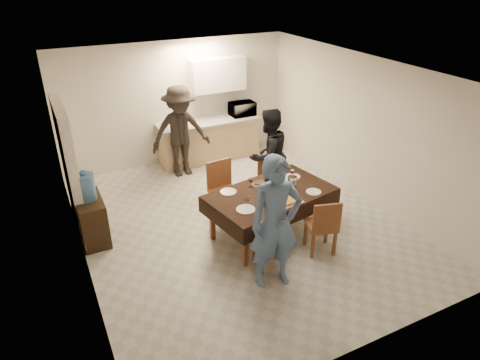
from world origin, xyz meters
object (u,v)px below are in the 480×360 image
object	(u,v)px
wine_bottle	(267,183)
savoury_tart	(289,200)
person_kitchen	(181,132)
person_near	(275,224)
person_far	(268,155)
microwave	(242,109)
console	(92,219)
water_jug	(86,187)
dining_table	(271,194)
water_pitcher	(292,183)

from	to	relation	value
wine_bottle	savoury_tart	bearing A→B (deg)	-70.77
person_kitchen	savoury_tart	bearing A→B (deg)	-78.55
person_near	person_far	size ratio (longest dim) A/B	1.09
wine_bottle	microwave	size ratio (longest dim) A/B	0.56
console	person_near	bearing A→B (deg)	-46.32
water_jug	savoury_tart	size ratio (longest dim) A/B	1.13
dining_table	console	bearing A→B (deg)	146.47
person_kitchen	wine_bottle	bearing A→B (deg)	-79.85
water_jug	person_kitchen	xyz separation A→B (m)	(2.08, 1.61, -0.01)
console	person_near	size ratio (longest dim) A/B	0.42
console	wine_bottle	distance (m)	2.82
water_pitcher	microwave	xyz separation A→B (m)	(0.74, 3.22, 0.19)
console	person_near	world-z (taller)	person_near
water_pitcher	microwave	size ratio (longest dim) A/B	0.40
water_jug	savoury_tart	xyz separation A→B (m)	(2.71, -1.48, -0.16)
console	microwave	distance (m)	4.29
person_near	console	bearing A→B (deg)	144.66
console	person_far	bearing A→B (deg)	-0.99
console	wine_bottle	xyz separation A→B (m)	(2.56, -1.05, 0.55)
console	person_far	xyz separation A→B (m)	(3.16, -0.05, 0.50)
water_jug	wine_bottle	world-z (taller)	water_jug
dining_table	person_far	xyz separation A→B (m)	(0.55, 1.05, 0.14)
water_pitcher	savoury_tart	size ratio (longest dim) A/B	0.58
savoury_tart	water_jug	bearing A→B (deg)	151.27
wine_bottle	person_kitchen	world-z (taller)	person_kitchen
person_near	wine_bottle	bearing A→B (deg)	76.53
person_near	person_far	distance (m)	2.37
console	water_jug	xyz separation A→B (m)	(0.00, 0.00, 0.58)
dining_table	microwave	world-z (taller)	microwave
person_far	dining_table	bearing A→B (deg)	47.86
wine_bottle	water_pitcher	xyz separation A→B (m)	(0.40, -0.10, -0.05)
microwave	person_near	size ratio (longest dim) A/B	0.29
water_jug	person_near	xyz separation A→B (m)	(2.06, -2.15, 0.00)
microwave	person_far	bearing A→B (deg)	75.63
microwave	wine_bottle	bearing A→B (deg)	69.88
dining_table	water_jug	world-z (taller)	water_jug
console	savoury_tart	size ratio (longest dim) A/B	2.14
dining_table	water_pitcher	xyz separation A→B (m)	(0.35, -0.05, 0.14)
wine_bottle	person_near	bearing A→B (deg)	-114.44
console	water_pitcher	xyz separation A→B (m)	(2.96, -1.15, 0.50)
water_jug	person_kitchen	world-z (taller)	person_kitchen
console	microwave	xyz separation A→B (m)	(3.70, 2.06, 0.69)
console	person_kitchen	size ratio (longest dim) A/B	0.42
water_jug	wine_bottle	distance (m)	2.77
dining_table	savoury_tart	size ratio (longest dim) A/B	5.70
dining_table	water_pitcher	bearing A→B (deg)	-18.71
savoury_tart	microwave	xyz separation A→B (m)	(0.99, 3.55, 0.27)
microwave	console	bearing A→B (deg)	29.15
person_kitchen	water_pitcher	bearing A→B (deg)	-72.41
person_near	microwave	bearing A→B (deg)	79.70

